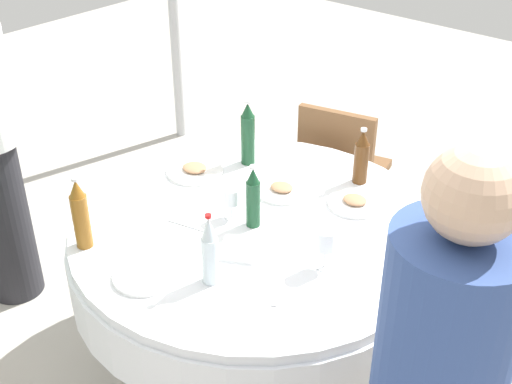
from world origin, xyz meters
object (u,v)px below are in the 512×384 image
(bottle_brown_near, at_px, (361,158))
(bottle_amber_outer, at_px, (80,215))
(bottle_dark_green_west, at_px, (252,198))
(chair_rear, at_px, (340,166))
(wine_glass_right, at_px, (231,198))
(plate_inner, at_px, (145,276))
(plate_east, at_px, (195,170))
(bottle_dark_green_mid, at_px, (248,134))
(bottle_clear_right, at_px, (210,251))
(plate_left, at_px, (355,203))
(plate_front, at_px, (282,190))
(dining_table, at_px, (256,252))
(wine_glass_outer, at_px, (326,241))

(bottle_brown_near, height_order, bottle_amber_outer, bottle_amber_outer)
(bottle_dark_green_west, bearing_deg, chair_rear, 103.17)
(wine_glass_right, bearing_deg, plate_inner, -86.66)
(bottle_brown_near, bearing_deg, bottle_dark_green_west, -103.54)
(bottle_amber_outer, relative_size, plate_east, 1.17)
(bottle_dark_green_mid, relative_size, bottle_amber_outer, 1.04)
(wine_glass_right, relative_size, plate_east, 0.53)
(bottle_amber_outer, bearing_deg, plate_east, 96.94)
(bottle_clear_right, relative_size, plate_east, 1.11)
(plate_left, bearing_deg, bottle_clear_right, -97.98)
(plate_front, relative_size, plate_inner, 0.97)
(plate_inner, bearing_deg, bottle_clear_right, 36.20)
(dining_table, relative_size, bottle_amber_outer, 5.06)
(wine_glass_outer, distance_m, wine_glass_right, 0.48)
(bottle_brown_near, relative_size, chair_rear, 0.30)
(wine_glass_outer, distance_m, chair_rear, 1.22)
(plate_east, bearing_deg, plate_front, 16.99)
(bottle_dark_green_mid, xyz_separation_m, wine_glass_outer, (0.73, -0.41, -0.03))
(plate_east, distance_m, chair_rear, 0.89)
(bottle_brown_near, distance_m, wine_glass_outer, 0.65)
(plate_left, bearing_deg, dining_table, -121.37)
(dining_table, height_order, bottle_brown_near, bottle_brown_near)
(bottle_amber_outer, xyz_separation_m, chair_rear, (0.16, 1.48, -0.36))
(chair_rear, bearing_deg, dining_table, -90.00)
(bottle_amber_outer, distance_m, plate_front, 0.86)
(bottle_amber_outer, height_order, wine_glass_outer, bottle_amber_outer)
(plate_front, bearing_deg, plate_inner, -90.17)
(bottle_dark_green_west, distance_m, bottle_dark_green_mid, 0.51)
(bottle_clear_right, relative_size, wine_glass_right, 2.10)
(wine_glass_right, bearing_deg, bottle_dark_green_west, 10.29)
(dining_table, xyz_separation_m, bottle_dark_green_west, (-0.00, -0.02, 0.27))
(bottle_brown_near, xyz_separation_m, plate_east, (-0.60, -0.42, -0.11))
(bottle_brown_near, relative_size, bottle_amber_outer, 0.87)
(bottle_clear_right, height_order, plate_left, bottle_clear_right)
(plate_front, relative_size, chair_rear, 0.25)
(bottle_brown_near, xyz_separation_m, plate_left, (0.09, -0.18, -0.11))
(bottle_dark_green_mid, xyz_separation_m, wine_glass_right, (0.25, -0.39, -0.05))
(bottle_dark_green_west, distance_m, bottle_amber_outer, 0.65)
(dining_table, distance_m, bottle_dark_green_mid, 0.58)
(dining_table, distance_m, bottle_amber_outer, 0.72)
(bottle_brown_near, relative_size, bottle_clear_right, 0.92)
(plate_left, bearing_deg, bottle_dark_green_mid, -178.62)
(dining_table, distance_m, wine_glass_right, 0.26)
(plate_left, distance_m, chair_rear, 0.77)
(plate_front, bearing_deg, chair_rear, 102.89)
(plate_left, relative_size, chair_rear, 0.26)
(plate_inner, relative_size, chair_rear, 0.26)
(dining_table, distance_m, bottle_dark_green_west, 0.27)
(dining_table, relative_size, bottle_brown_near, 5.81)
(bottle_brown_near, distance_m, chair_rear, 0.64)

